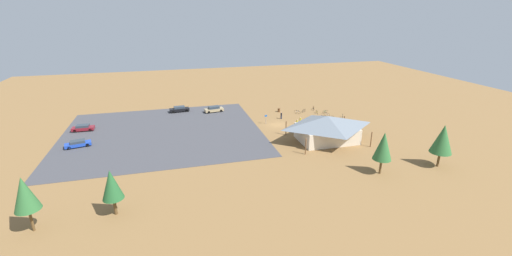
{
  "coord_description": "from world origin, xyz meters",
  "views": [
    {
      "loc": [
        22.95,
        65.94,
        24.13
      ],
      "look_at": [
        6.14,
        3.84,
        1.2
      ],
      "focal_mm": 23.35,
      "sensor_mm": 36.0,
      "label": 1
    }
  ],
  "objects_px": {
    "car_tan_aisle_side": "(214,109)",
    "car_blue_end_stall": "(78,144)",
    "bicycle_black_lone_east": "(304,111)",
    "visitor_by_pavilion": "(297,123)",
    "bicycle_purple_edge_south": "(331,117)",
    "bicycle_white_edge_north": "(327,114)",
    "bicycle_green_yard_right": "(325,112)",
    "car_black_by_curb": "(179,109)",
    "pine_far_west": "(383,146)",
    "bicycle_blue_trailside": "(321,117)",
    "lot_sign": "(266,118)",
    "pine_mideast": "(24,194)",
    "bicycle_teal_yard_front": "(343,116)",
    "visitor_at_bikes": "(300,121)",
    "car_maroon_second_row": "(83,128)",
    "pine_east": "(111,185)",
    "pine_midwest": "(443,139)",
    "bicycle_orange_front_row": "(314,108)",
    "trash_bin": "(279,110)",
    "bicycle_yellow_yard_center": "(317,112)",
    "visitor_crossing_yard": "(281,115)",
    "bicycle_silver_lone_west": "(297,112)"
  },
  "relations": [
    {
      "from": "car_tan_aisle_side",
      "to": "car_blue_end_stall",
      "type": "bearing_deg",
      "value": 29.58
    },
    {
      "from": "bicycle_black_lone_east",
      "to": "visitor_by_pavilion",
      "type": "distance_m",
      "value": 11.89
    },
    {
      "from": "car_tan_aisle_side",
      "to": "bicycle_purple_edge_south",
      "type": "bearing_deg",
      "value": 153.82
    },
    {
      "from": "bicycle_white_edge_north",
      "to": "car_tan_aisle_side",
      "type": "height_order",
      "value": "car_tan_aisle_side"
    },
    {
      "from": "bicycle_purple_edge_south",
      "to": "bicycle_white_edge_north",
      "type": "bearing_deg",
      "value": -93.21
    },
    {
      "from": "bicycle_green_yard_right",
      "to": "car_black_by_curb",
      "type": "height_order",
      "value": "car_black_by_curb"
    },
    {
      "from": "pine_far_west",
      "to": "bicycle_purple_edge_south",
      "type": "height_order",
      "value": "pine_far_west"
    },
    {
      "from": "bicycle_blue_trailside",
      "to": "lot_sign",
      "type": "bearing_deg",
      "value": 2.34
    },
    {
      "from": "car_black_by_curb",
      "to": "car_tan_aisle_side",
      "type": "xyz_separation_m",
      "value": [
        -8.3,
        2.38,
        0.03
      ]
    },
    {
      "from": "pine_mideast",
      "to": "car_blue_end_stall",
      "type": "height_order",
      "value": "pine_mideast"
    },
    {
      "from": "bicycle_teal_yard_front",
      "to": "bicycle_white_edge_north",
      "type": "bearing_deg",
      "value": -37.18
    },
    {
      "from": "car_black_by_curb",
      "to": "visitor_at_bikes",
      "type": "xyz_separation_m",
      "value": [
        -25.44,
        16.85,
        0.17
      ]
    },
    {
      "from": "bicycle_teal_yard_front",
      "to": "car_maroon_second_row",
      "type": "xyz_separation_m",
      "value": [
        57.32,
        -6.01,
        0.34
      ]
    },
    {
      "from": "bicycle_white_edge_north",
      "to": "pine_east",
      "type": "bearing_deg",
      "value": 34.6
    },
    {
      "from": "pine_midwest",
      "to": "bicycle_orange_front_row",
      "type": "height_order",
      "value": "pine_midwest"
    },
    {
      "from": "bicycle_orange_front_row",
      "to": "car_maroon_second_row",
      "type": "relative_size",
      "value": 0.39
    },
    {
      "from": "lot_sign",
      "to": "visitor_at_bikes",
      "type": "xyz_separation_m",
      "value": [
        -7.27,
        2.39,
        -0.5
      ]
    },
    {
      "from": "trash_bin",
      "to": "car_black_by_curb",
      "type": "bearing_deg",
      "value": -14.98
    },
    {
      "from": "bicycle_yellow_yard_center",
      "to": "visitor_at_bikes",
      "type": "distance_m",
      "value": 9.93
    },
    {
      "from": "visitor_crossing_yard",
      "to": "car_black_by_curb",
      "type": "bearing_deg",
      "value": -27.68
    },
    {
      "from": "car_maroon_second_row",
      "to": "car_black_by_curb",
      "type": "bearing_deg",
      "value": -156.51
    },
    {
      "from": "bicycle_blue_trailside",
      "to": "car_tan_aisle_side",
      "type": "relative_size",
      "value": 0.29
    },
    {
      "from": "visitor_crossing_yard",
      "to": "lot_sign",
      "type": "bearing_deg",
      "value": 29.39
    },
    {
      "from": "pine_midwest",
      "to": "car_tan_aisle_side",
      "type": "relative_size",
      "value": 1.47
    },
    {
      "from": "car_maroon_second_row",
      "to": "visitor_at_bikes",
      "type": "distance_m",
      "value": 46.42
    },
    {
      "from": "visitor_at_bikes",
      "to": "pine_far_west",
      "type": "bearing_deg",
      "value": 96.91
    },
    {
      "from": "lot_sign",
      "to": "visitor_crossing_yard",
      "type": "distance_m",
      "value": 5.23
    },
    {
      "from": "car_tan_aisle_side",
      "to": "car_blue_end_stall",
      "type": "xyz_separation_m",
      "value": [
        27.66,
        15.7,
        -0.09
      ]
    },
    {
      "from": "bicycle_blue_trailside",
      "to": "car_blue_end_stall",
      "type": "bearing_deg",
      "value": 4.66
    },
    {
      "from": "car_maroon_second_row",
      "to": "visitor_by_pavilion",
      "type": "xyz_separation_m",
      "value": [
        -44.26,
        9.7,
        0.26
      ]
    },
    {
      "from": "bicycle_silver_lone_west",
      "to": "pine_midwest",
      "type": "bearing_deg",
      "value": 108.48
    },
    {
      "from": "bicycle_white_edge_north",
      "to": "visitor_crossing_yard",
      "type": "relative_size",
      "value": 0.93
    },
    {
      "from": "bicycle_yellow_yard_center",
      "to": "visitor_at_bikes",
      "type": "xyz_separation_m",
      "value": [
        7.2,
        6.81,
        0.57
      ]
    },
    {
      "from": "bicycle_white_edge_north",
      "to": "pine_far_west",
      "type": "bearing_deg",
      "value": 79.26
    },
    {
      "from": "car_black_by_curb",
      "to": "car_blue_end_stall",
      "type": "relative_size",
      "value": 1.03
    },
    {
      "from": "bicycle_white_edge_north",
      "to": "car_tan_aisle_side",
      "type": "bearing_deg",
      "value": -21.59
    },
    {
      "from": "trash_bin",
      "to": "visitor_by_pavilion",
      "type": "distance_m",
      "value": 12.11
    },
    {
      "from": "bicycle_black_lone_east",
      "to": "bicycle_white_edge_north",
      "type": "height_order",
      "value": "bicycle_black_lone_east"
    },
    {
      "from": "bicycle_orange_front_row",
      "to": "bicycle_green_yard_right",
      "type": "bearing_deg",
      "value": 112.64
    },
    {
      "from": "pine_east",
      "to": "trash_bin",
      "type": "bearing_deg",
      "value": -132.91
    },
    {
      "from": "pine_midwest",
      "to": "visitor_by_pavilion",
      "type": "xyz_separation_m",
      "value": [
        15.12,
        -23.73,
        -3.8
      ]
    },
    {
      "from": "bicycle_orange_front_row",
      "to": "car_black_by_curb",
      "type": "height_order",
      "value": "car_black_by_curb"
    },
    {
      "from": "visitor_by_pavilion",
      "to": "bicycle_green_yard_right",
      "type": "bearing_deg",
      "value": -142.72
    },
    {
      "from": "car_black_by_curb",
      "to": "bicycle_blue_trailside",
      "type": "bearing_deg",
      "value": 156.44
    },
    {
      "from": "pine_mideast",
      "to": "bicycle_purple_edge_south",
      "type": "distance_m",
      "value": 60.3
    },
    {
      "from": "car_black_by_curb",
      "to": "car_maroon_second_row",
      "type": "relative_size",
      "value": 1.11
    },
    {
      "from": "bicycle_green_yard_right",
      "to": "bicycle_orange_front_row",
      "type": "bearing_deg",
      "value": -67.36
    },
    {
      "from": "trash_bin",
      "to": "car_blue_end_stall",
      "type": "relative_size",
      "value": 0.19
    },
    {
      "from": "pine_midwest",
      "to": "pine_east",
      "type": "height_order",
      "value": "pine_midwest"
    },
    {
      "from": "bicycle_yellow_yard_center",
      "to": "bicycle_teal_yard_front",
      "type": "distance_m",
      "value": 6.5
    }
  ]
}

